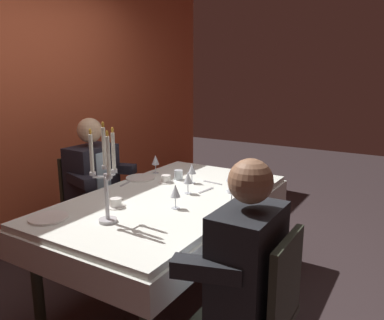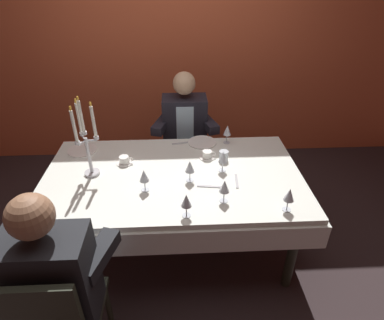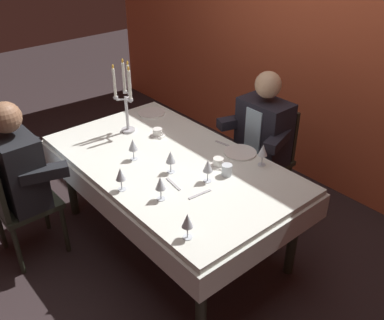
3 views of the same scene
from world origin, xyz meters
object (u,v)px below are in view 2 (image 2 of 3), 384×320
Objects in this scene: wine_glass_6 at (227,131)px; coffee_cup_0 at (124,160)px; wine_glass_2 at (186,201)px; seated_diner_1 at (185,123)px; wine_glass_5 at (289,195)px; dinner_plate_0 at (202,142)px; wine_glass_4 at (224,187)px; wine_glass_3 at (223,157)px; seated_diner_0 at (51,278)px; dinner_plate_1 at (82,150)px; dining_table at (173,187)px; candelabra at (86,142)px; wine_glass_1 at (144,176)px; coffee_cup_1 at (207,155)px; wine_glass_0 at (190,167)px; water_tumbler_0 at (224,156)px.

wine_glass_6 is 0.89m from coffee_cup_0.
seated_diner_1 reaches higher than wine_glass_2.
dinner_plate_0 is at bearing 117.33° from wine_glass_5.
wine_glass_3 is at bearing 83.97° from wine_glass_4.
wine_glass_5 is 1.25m from coffee_cup_0.
seated_diner_0 reaches higher than wine_glass_4.
wine_glass_4 is at bearing -84.25° from dinner_plate_0.
wine_glass_2 and wine_glass_4 have the same top height.
wine_glass_2 is at bearing -120.33° from wine_glass_3.
dinner_plate_0 and dinner_plate_1 have the same top height.
seated_diner_1 is at bearing 108.03° from dinner_plate_0.
wine_glass_3 is at bearing -73.43° from seated_diner_1.
dining_table is 11.83× the size of wine_glass_2.
candelabra is 3.69× the size of wine_glass_4.
wine_glass_1 reaches higher than dining_table.
candelabra is at bearing 179.78° from wine_glass_3.
coffee_cup_1 is (0.19, 0.68, -0.09)m from wine_glass_2.
wine_glass_1 is at bearing -162.69° from wine_glass_0.
wine_glass_4 is (1.08, -0.71, 0.11)m from dinner_plate_1.
wine_glass_0 reaches higher than coffee_cup_1.
dinner_plate_1 is (-0.75, 0.37, 0.13)m from dining_table.
candelabra is 0.85m from wine_glass_2.
water_tumbler_0 is 0.13m from coffee_cup_1.
coffee_cup_1 is at bearing 51.32° from seated_diner_0.
seated_diner_0 is at bearing -120.89° from wine_glass_1.
dinner_plate_0 is 0.19× the size of seated_diner_0.
dining_table is 24.15× the size of water_tumbler_0.
coffee_cup_1 is at bearing 37.94° from dining_table.
wine_glass_5 is at bearing -65.51° from seated_diner_1.
coffee_cup_0 is at bearing -179.18° from water_tumbler_0.
wine_glass_4 is 1.24m from seated_diner_1.
wine_glass_0 is (-0.13, -0.55, 0.11)m from dinner_plate_0.
wine_glass_5 is (1.31, -0.47, -0.16)m from candelabra.
dining_table is at bearing 100.51° from wine_glass_2.
dinner_plate_1 is 1.30m from wine_glass_4.
water_tumbler_0 is at bearing -9.79° from dinner_plate_1.
wine_glass_2 is at bearing -53.90° from coffee_cup_0.
dinner_plate_0 is 1.47× the size of wine_glass_3.
dinner_plate_0 is at bearing 25.37° from coffee_cup_0.
wine_glass_5 is 1.40m from seated_diner_0.
coffee_cup_0 is 1.08m from seated_diner_0.
dining_table is 0.69m from wine_glass_6.
water_tumbler_0 reaches higher than dining_table.
wine_glass_5 is at bearing -29.02° from dinner_plate_1.
water_tumbler_0 is 0.61× the size of coffee_cup_0.
seated_diner_0 is (-0.98, -0.91, -0.12)m from wine_glass_3.
wine_glass_0 is 0.13× the size of seated_diner_1.
wine_glass_1 is 0.94m from wine_glass_5.
wine_glass_4 is 0.13× the size of seated_diner_0.
dinner_plate_0 is at bearing -71.97° from seated_diner_1.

